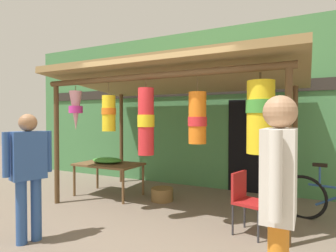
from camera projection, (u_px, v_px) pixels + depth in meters
The scene contains 9 objects.
ground_plane at pixel (157, 222), 4.28m from camera, with size 30.00×30.00×0.00m, color #756656.
shop_facade at pixel (210, 109), 6.51m from camera, with size 10.68×0.29×3.63m.
market_stall_canopy at pixel (179, 87), 4.95m from camera, with size 4.49×2.53×2.54m.
display_table at pixel (109, 166), 5.76m from camera, with size 1.32×0.80×0.67m.
flower_heap_on_table at pixel (108, 160), 5.81m from camera, with size 0.66×0.46×0.11m.
folding_chair at pixel (246, 197), 3.85m from camera, with size 0.49×0.49×0.84m.
wicker_basket_by_table at pixel (162, 194), 5.40m from camera, with size 0.43×0.43×0.24m, color brown.
vendor_in_orange at pixel (28, 167), 3.56m from camera, with size 0.33×0.57×1.64m.
customer_foreground at pixel (279, 194), 2.00m from camera, with size 0.24×0.59×1.74m.
Camera 1 is at (2.06, -3.71, 1.57)m, focal length 29.85 mm.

